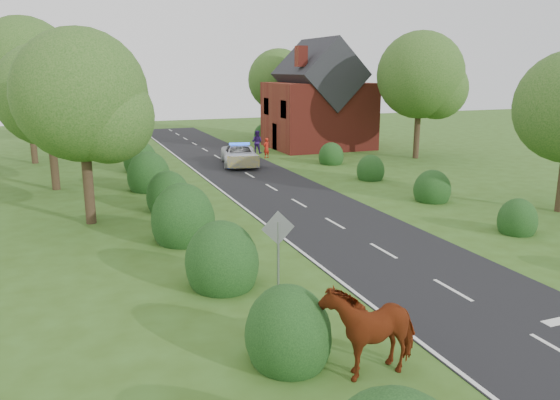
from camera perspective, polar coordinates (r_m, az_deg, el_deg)
name	(u,v)px	position (r m, az deg, el deg)	size (l,w,h in m)	color
ground	(453,291)	(17.85, 17.59, -9.01)	(120.00, 120.00, 0.00)	#365619
road	(278,191)	(30.39, -0.24, 0.93)	(6.00, 70.00, 0.02)	black
road_markings	(263,202)	(27.95, -1.77, -0.16)	(4.96, 70.00, 0.01)	white
hedgerow_left	(171,201)	(25.41, -11.33, -0.15)	(2.75, 50.41, 3.00)	black
hedgerow_right	(418,186)	(30.09, 14.23, 1.44)	(2.10, 45.78, 2.10)	black
tree_left_a	(88,101)	(24.58, -19.45, 9.73)	(5.74, 5.60, 8.38)	#332316
tree_left_b	(53,99)	(32.57, -22.67, 9.70)	(5.74, 5.60, 8.07)	#332316
tree_left_c	(30,70)	(42.54, -24.66, 12.20)	(6.97, 6.80, 10.22)	#332316
tree_left_d	(68,80)	(52.53, -21.30, 11.56)	(6.15, 6.00, 8.89)	#332316
tree_right_b	(425,79)	(42.59, 14.88, 12.16)	(6.56, 6.40, 9.40)	#332316
tree_right_c	(282,82)	(54.32, 0.21, 12.19)	(6.15, 6.00, 8.58)	#332316
road_sign	(278,239)	(16.50, -0.20, -4.09)	(1.06, 0.08, 2.53)	gray
house	(318,103)	(47.27, 4.02, 10.06)	(8.00, 7.40, 9.17)	maroon
cow	(370,332)	(12.84, 9.35, -13.50)	(1.28, 2.43, 1.72)	maroon
police_van	(240,155)	(38.70, -4.24, 4.71)	(3.36, 5.57, 1.58)	silver
pedestrian_red	(266,148)	(41.70, -1.44, 5.45)	(0.56, 0.37, 1.54)	#AB1D11
pedestrian_purple	(257,142)	(44.15, -2.43, 6.09)	(0.89, 0.69, 1.83)	#2B1354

